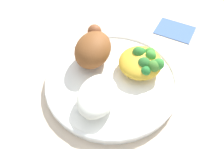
% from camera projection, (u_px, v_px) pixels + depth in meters
% --- Properties ---
extents(ground_plane, '(2.00, 2.00, 0.00)m').
position_uv_depth(ground_plane, '(112.00, 83.00, 0.51)').
color(ground_plane, beige).
extents(plate, '(0.30, 0.30, 0.02)m').
position_uv_depth(plate, '(112.00, 80.00, 0.51)').
color(plate, white).
rests_on(plate, ground_plane).
extents(roasted_chicken, '(0.12, 0.08, 0.07)m').
position_uv_depth(roasted_chicken, '(93.00, 48.00, 0.51)').
color(roasted_chicken, brown).
rests_on(roasted_chicken, plate).
extents(rice_pile, '(0.11, 0.08, 0.04)m').
position_uv_depth(rice_pile, '(97.00, 96.00, 0.44)').
color(rice_pile, white).
rests_on(rice_pile, plate).
extents(mac_cheese_with_broccoli, '(0.10, 0.10, 0.05)m').
position_uv_depth(mac_cheese_with_broccoli, '(142.00, 62.00, 0.50)').
color(mac_cheese_with_broccoli, gold).
rests_on(mac_cheese_with_broccoli, plate).
extents(napkin, '(0.10, 0.12, 0.00)m').
position_uv_depth(napkin, '(175.00, 30.00, 0.64)').
color(napkin, '#47669E').
rests_on(napkin, ground_plane).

